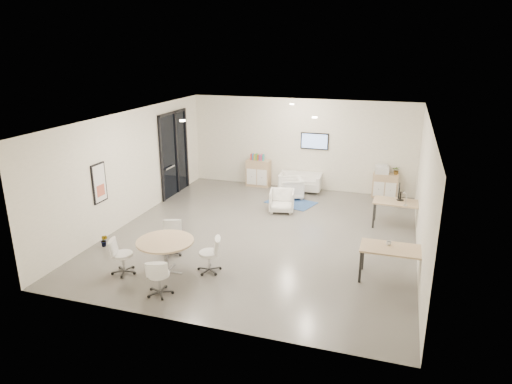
{
  "coord_description": "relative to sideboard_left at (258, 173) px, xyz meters",
  "views": [
    {
      "loc": [
        3.34,
        -11.11,
        4.95
      ],
      "look_at": [
        -0.35,
        0.4,
        1.05
      ],
      "focal_mm": 32.0,
      "sensor_mm": 36.0,
      "label": 1
    }
  ],
  "objects": [
    {
      "name": "blue_rug",
      "position": [
        1.6,
        -1.5,
        -0.47
      ],
      "size": [
        1.74,
        1.42,
        0.01
      ],
      "primitive_type": "cube",
      "rotation": [
        0.0,
        0.0,
        -0.31
      ],
      "color": "#2A4C80",
      "rests_on": "room_shell"
    },
    {
      "name": "desk_front",
      "position": [
        4.95,
        -5.88,
        0.21
      ],
      "size": [
        1.48,
        0.74,
        0.77
      ],
      "rotation": [
        0.0,
        0.0,
        0.0
      ],
      "color": "tan",
      "rests_on": "room_shell"
    },
    {
      "name": "plant_cabinet",
      "position": [
        4.82,
        0.02,
        0.47
      ],
      "size": [
        0.3,
        0.33,
        0.23
      ],
      "primitive_type": "imported",
      "rotation": [
        0.0,
        0.0,
        -0.14
      ],
      "color": "#3F7F3F",
      "rests_on": "sideboard_right"
    },
    {
      "name": "meeting_chairs",
      "position": [
        0.03,
        -7.07,
        -0.07
      ],
      "size": [
        2.56,
        2.56,
        0.82
      ],
      "color": "white",
      "rests_on": "room_shell"
    },
    {
      "name": "printer",
      "position": [
        4.34,
        0.02,
        0.5
      ],
      "size": [
        0.48,
        0.41,
        0.31
      ],
      "rotation": [
        0.0,
        0.0,
        0.13
      ],
      "color": "white",
      "rests_on": "sideboard_right"
    },
    {
      "name": "round_table",
      "position": [
        0.03,
        -7.07,
        0.22
      ],
      "size": [
        1.29,
        1.29,
        0.78
      ],
      "color": "tan",
      "rests_on": "room_shell"
    },
    {
      "name": "ceiling_spots",
      "position": [
        1.29,
        -3.42,
        2.7
      ],
      "size": [
        3.14,
        4.14,
        0.03
      ],
      "color": "#FFEAC6",
      "rests_on": "room_shell"
    },
    {
      "name": "glass_door",
      "position": [
        -2.46,
        -1.74,
        1.02
      ],
      "size": [
        0.09,
        1.9,
        2.85
      ],
      "color": "black",
      "rests_on": "room_shell"
    },
    {
      "name": "sideboard_right",
      "position": [
        4.49,
        0.02,
        -0.07
      ],
      "size": [
        0.83,
        0.4,
        0.83
      ],
      "color": "tan",
      "rests_on": "room_shell"
    },
    {
      "name": "sideboard_left",
      "position": [
        0.0,
        0.0,
        0.0
      ],
      "size": [
        0.86,
        0.44,
        0.96
      ],
      "color": "tan",
      "rests_on": "room_shell"
    },
    {
      "name": "artwork",
      "position": [
        -2.48,
        -5.85,
        1.07
      ],
      "size": [
        0.05,
        0.54,
        1.04
      ],
      "color": "black",
      "rests_on": "room_shell"
    },
    {
      "name": "monitor",
      "position": [
        4.95,
        -2.44,
        0.51
      ],
      "size": [
        0.2,
        0.5,
        0.44
      ],
      "color": "black",
      "rests_on": "desk_rear"
    },
    {
      "name": "armchair_left",
      "position": [
        1.47,
        -1.02,
        -0.1
      ],
      "size": [
        0.94,
        0.96,
        0.77
      ],
      "primitive_type": "imported",
      "rotation": [
        0.0,
        0.0,
        -1.16
      ],
      "color": "white",
      "rests_on": "room_shell"
    },
    {
      "name": "room_shell",
      "position": [
        1.49,
        -4.25,
        1.12
      ],
      "size": [
        9.6,
        10.6,
        4.8
      ],
      "color": "#595651",
      "rests_on": "ground"
    },
    {
      "name": "wall_tv",
      "position": [
        1.99,
        0.21,
        1.27
      ],
      "size": [
        0.98,
        0.06,
        0.58
      ],
      "color": "black",
      "rests_on": "room_shell"
    },
    {
      "name": "armchair_right",
      "position": [
        1.51,
        -2.39,
        -0.1
      ],
      "size": [
        0.85,
        0.81,
        0.76
      ],
      "primitive_type": "imported",
      "rotation": [
        0.0,
        0.0,
        0.19
      ],
      "color": "white",
      "rests_on": "room_shell"
    },
    {
      "name": "desk_rear",
      "position": [
        4.99,
        -2.59,
        0.2
      ],
      "size": [
        1.48,
        0.79,
        0.75
      ],
      "rotation": [
        0.0,
        0.0,
        -0.05
      ],
      "color": "tan",
      "rests_on": "room_shell"
    },
    {
      "name": "loveseat",
      "position": [
        1.6,
        -0.12,
        -0.18
      ],
      "size": [
        1.51,
        0.82,
        0.55
      ],
      "rotation": [
        0.0,
        0.0,
        0.06
      ],
      "color": "white",
      "rests_on": "room_shell"
    },
    {
      "name": "plant_floor",
      "position": [
        -2.17,
        -6.31,
        -0.41
      ],
      "size": [
        0.22,
        0.35,
        0.15
      ],
      "primitive_type": "imported",
      "rotation": [
        0.0,
        0.0,
        0.12
      ],
      "color": "#3F7F3F",
      "rests_on": "room_shell"
    },
    {
      "name": "books",
      "position": [
        -0.04,
        0.0,
        0.59
      ],
      "size": [
        0.49,
        0.14,
        0.22
      ],
      "color": "red",
      "rests_on": "sideboard_left"
    },
    {
      "name": "cup",
      "position": [
        4.81,
        -5.76,
        0.34
      ],
      "size": [
        0.11,
        0.09,
        0.11
      ],
      "primitive_type": "imported",
      "rotation": [
        0.0,
        0.0,
        -0.0
      ],
      "color": "white",
      "rests_on": "desk_front"
    }
  ]
}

